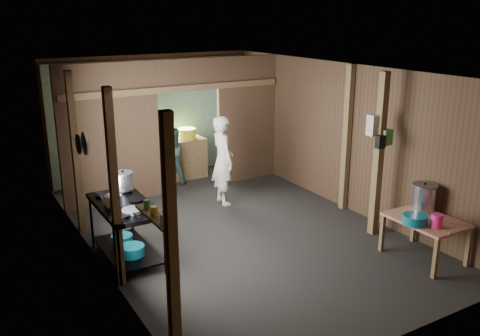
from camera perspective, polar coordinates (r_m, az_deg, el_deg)
floor at (r=8.56m, az=-0.68°, el=-6.72°), size 4.50×7.00×0.00m
ceiling at (r=7.89m, az=-0.75°, el=10.85°), size 4.50×7.00×0.00m
wall_back at (r=11.22m, az=-9.68°, el=5.72°), size 4.50×0.00×2.60m
wall_front at (r=5.54m, az=17.73°, el=-6.59°), size 4.50×0.00×2.60m
wall_left at (r=7.32m, az=-16.18°, el=-0.71°), size 0.00×7.00×2.60m
wall_right at (r=9.42m, az=11.27°, el=3.49°), size 0.00×7.00×2.60m
partition_left at (r=9.61m, az=-14.25°, el=3.56°), size 1.85×0.10×2.60m
partition_right at (r=10.75m, az=0.74°, el=5.47°), size 1.35×0.10×2.60m
partition_header at (r=9.98m, az=-5.86°, el=10.31°), size 1.30×0.10×0.60m
turquoise_panel at (r=11.18m, az=-9.56°, el=5.42°), size 4.40×0.06×2.50m
back_counter at (r=11.04m, az=-6.98°, el=0.97°), size 1.20×0.50×0.85m
wall_clock at (r=11.12m, az=-8.43°, el=8.81°), size 0.20×0.03×0.20m
post_left_a at (r=5.02m, az=-7.63°, el=-8.38°), size 0.10×0.12×2.60m
post_left_b at (r=6.60m, az=-13.80°, el=-2.44°), size 0.10×0.12×2.60m
post_left_c at (r=8.46m, az=-17.82°, el=1.49°), size 0.10×0.12×2.60m
post_right at (r=9.23m, az=11.76°, el=3.19°), size 0.10×0.12×2.60m
post_free at (r=8.24m, az=15.15°, el=1.31°), size 0.12×0.12×2.60m
cross_beam at (r=9.87m, az=-7.03°, el=8.73°), size 4.40×0.12×0.12m
pan_lid_big at (r=7.61m, az=-16.88°, el=2.64°), size 0.03×0.34×0.34m
pan_lid_small at (r=8.02m, az=-17.52°, el=2.54°), size 0.03×0.30×0.30m
wall_shelf at (r=5.42m, az=-9.47°, el=-5.37°), size 0.14×0.80×0.03m
jar_white at (r=5.18m, az=-8.49°, el=-5.62°), size 0.07×0.07×0.10m
jar_yellow at (r=5.39m, az=-9.51°, el=-4.73°), size 0.08×0.08×0.10m
jar_green at (r=5.59m, az=-10.33°, el=-4.00°), size 0.06×0.06×0.10m
bag_white at (r=8.15m, az=14.76°, el=4.65°), size 0.22×0.15×0.32m
bag_green at (r=8.18m, az=15.95°, el=3.30°), size 0.16×0.12×0.24m
bag_black at (r=8.08m, az=15.33°, el=2.82°), size 0.14×0.10×0.20m
gas_range at (r=7.54m, az=-12.54°, el=-6.97°), size 0.75×1.46×0.86m
prep_table at (r=7.91m, az=19.78°, el=-7.41°), size 0.76×1.04×0.62m
stove_pot_large at (r=7.87m, az=-12.86°, el=-1.55°), size 0.38×0.38×0.31m
stove_pot_med at (r=7.22m, az=-13.84°, el=-3.73°), size 0.30×0.30×0.21m
frying_pan at (r=7.05m, az=-11.85°, el=-4.63°), size 0.34×0.53×0.07m
blue_tub_front at (r=7.42m, az=-11.88°, el=-8.96°), size 0.35×0.35×0.14m
blue_tub_back at (r=7.83m, az=-12.99°, el=-7.70°), size 0.31×0.31×0.13m
stock_pot at (r=8.01m, az=19.75°, el=-3.20°), size 0.44×0.44×0.44m
wash_basin at (r=7.55m, az=18.88°, el=-5.43°), size 0.36×0.36×0.13m
pink_bucket at (r=7.52m, az=21.03°, el=-5.50°), size 0.20×0.20×0.19m
knife at (r=7.50m, az=22.91°, el=-6.52°), size 0.30×0.05×0.01m
yellow_tub at (r=11.00m, az=-5.93°, el=3.83°), size 0.39×0.39×0.22m
red_cup at (r=10.84m, az=-7.99°, el=3.36°), size 0.12×0.12×0.14m
cook at (r=9.42m, az=-1.92°, el=0.85°), size 0.46×0.64×1.65m
worker_back at (r=10.52m, az=-8.18°, el=2.23°), size 0.79×0.62×1.59m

